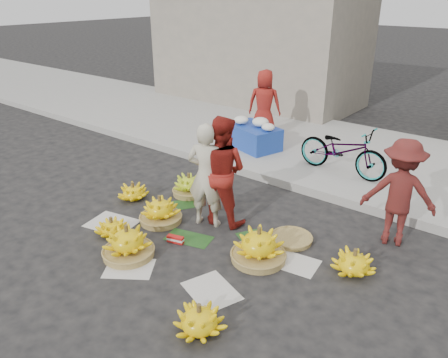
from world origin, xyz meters
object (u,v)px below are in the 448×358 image
Objects in this scene: banana_bunch_4 at (259,246)px; vendor_cream at (206,176)px; flower_table at (253,135)px; bicycle at (343,150)px; banana_bunch_0 at (160,211)px.

vendor_cream reaches higher than banana_bunch_4.
flower_table is (-1.22, 2.95, -0.39)m from vendor_cream.
bicycle is (2.06, -0.15, 0.17)m from flower_table.
banana_bunch_4 is 0.58× the size of flower_table.
banana_bunch_4 is 1.32m from vendor_cream.
banana_bunch_4 is 4.04m from flower_table.
bicycle reaches higher than banana_bunch_0.
banana_bunch_0 is 0.55× the size of flower_table.
bicycle is (0.84, 2.80, -0.21)m from vendor_cream.
banana_bunch_0 is at bearing 13.71° from vendor_cream.
vendor_cream is at bearing 164.32° from banana_bunch_4.
flower_table is at bearing 88.69° from bicycle.
banana_bunch_0 is 0.42× the size of bicycle.
banana_bunch_4 is 0.48× the size of vendor_cream.
bicycle is (-0.30, 3.12, 0.36)m from banana_bunch_4.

